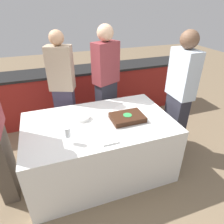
% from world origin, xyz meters
% --- Properties ---
extents(ground_plane, '(14.00, 14.00, 0.00)m').
position_xyz_m(ground_plane, '(0.00, 0.00, 0.00)').
color(ground_plane, '#7A664C').
extents(back_counter, '(4.40, 0.58, 0.92)m').
position_xyz_m(back_counter, '(0.00, 1.60, 0.46)').
color(back_counter, maroon).
rests_on(back_counter, ground_plane).
extents(dining_table, '(1.75, 1.06, 0.77)m').
position_xyz_m(dining_table, '(0.00, 0.00, 0.38)').
color(dining_table, white).
rests_on(dining_table, ground_plane).
extents(cake, '(0.43, 0.32, 0.07)m').
position_xyz_m(cake, '(0.34, -0.07, 0.80)').
color(cake, '#B7B2AD').
rests_on(cake, dining_table).
extents(plate_stack, '(0.19, 0.19, 0.04)m').
position_xyz_m(plate_stack, '(-0.17, 0.12, 0.79)').
color(plate_stack, white).
rests_on(plate_stack, dining_table).
extents(wine_glass, '(0.06, 0.06, 0.18)m').
position_xyz_m(wine_glass, '(-0.39, -0.28, 0.89)').
color(wine_glass, white).
rests_on(wine_glass, dining_table).
extents(side_plate_near_cake, '(0.18, 0.18, 0.00)m').
position_xyz_m(side_plate_near_cake, '(0.37, 0.20, 0.77)').
color(side_plate_near_cake, white).
rests_on(side_plate_near_cake, dining_table).
extents(utensil_pile, '(0.17, 0.09, 0.02)m').
position_xyz_m(utensil_pile, '(0.00, -0.41, 0.78)').
color(utensil_pile, white).
rests_on(utensil_pile, dining_table).
extents(person_cutting_cake, '(0.42, 0.34, 1.75)m').
position_xyz_m(person_cutting_cake, '(0.34, 0.75, 0.93)').
color(person_cutting_cake, '#282833').
rests_on(person_cutting_cake, ground_plane).
extents(person_seated_right, '(0.22, 0.38, 1.74)m').
position_xyz_m(person_seated_right, '(1.09, 0.00, 0.91)').
color(person_seated_right, '#282833').
rests_on(person_seated_right, ground_plane).
extents(person_standing_back, '(0.38, 0.31, 1.71)m').
position_xyz_m(person_standing_back, '(-0.30, 0.75, 0.89)').
color(person_standing_back, '#383347').
rests_on(person_standing_back, ground_plane).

